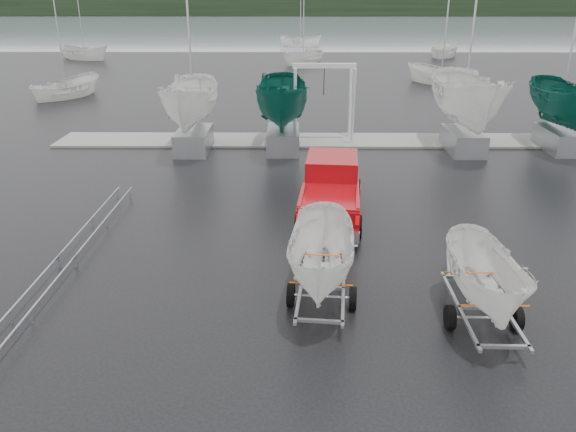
% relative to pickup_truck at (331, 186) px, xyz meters
% --- Properties ---
extents(ground_plane, '(120.00, 120.00, 0.00)m').
position_rel_pickup_truck_xyz_m(ground_plane, '(0.95, -2.48, -1.03)').
color(ground_plane, black).
rests_on(ground_plane, ground).
extents(lake, '(300.00, 300.00, 0.00)m').
position_rel_pickup_truck_xyz_m(lake, '(0.95, 97.52, -1.03)').
color(lake, gray).
rests_on(lake, ground).
extents(dock, '(30.00, 3.00, 0.12)m').
position_rel_pickup_truck_xyz_m(dock, '(0.95, 10.52, -0.98)').
color(dock, gray).
rests_on(dock, ground).
extents(treeline, '(300.00, 8.00, 6.00)m').
position_rel_pickup_truck_xyz_m(treeline, '(0.95, 167.52, 1.97)').
color(treeline, black).
rests_on(treeline, ground).
extents(pickup_truck, '(2.61, 6.08, 1.97)m').
position_rel_pickup_truck_xyz_m(pickup_truck, '(0.00, 0.00, 0.00)').
color(pickup_truck, '#95080E').
rests_on(pickup_truck, ground).
extents(trailer_hitched, '(1.86, 3.70, 5.01)m').
position_rel_pickup_truck_xyz_m(trailer_hitched, '(-0.61, -6.43, 1.69)').
color(trailer_hitched, '#97999F').
rests_on(trailer_hitched, ground).
extents(trailer_parked, '(1.79, 3.62, 4.52)m').
position_rel_pickup_truck_xyz_m(trailer_parked, '(3.23, -7.40, 1.44)').
color(trailer_parked, '#97999F').
rests_on(trailer_parked, ground).
extents(boat_hoist, '(3.30, 2.18, 4.12)m').
position_rel_pickup_truck_xyz_m(boat_hoist, '(0.22, 10.52, 1.64)').
color(boat_hoist, silver).
rests_on(boat_hoist, ground).
extents(keelboat_0, '(2.56, 3.20, 10.73)m').
position_rel_pickup_truck_xyz_m(keelboat_0, '(-6.42, 8.52, 3.04)').
color(keelboat_0, '#97999F').
rests_on(keelboat_0, ground).
extents(keelboat_1, '(2.60, 3.20, 8.01)m').
position_rel_pickup_truck_xyz_m(keelboat_1, '(-1.89, 8.72, 3.11)').
color(keelboat_1, '#97999F').
rests_on(keelboat_1, ground).
extents(keelboat_2, '(2.88, 3.20, 11.06)m').
position_rel_pickup_truck_xyz_m(keelboat_2, '(7.21, 8.52, 3.56)').
color(keelboat_2, '#97999F').
rests_on(keelboat_2, ground).
extents(keelboat_3, '(2.47, 3.20, 10.64)m').
position_rel_pickup_truck_xyz_m(keelboat_3, '(12.22, 8.82, 2.90)').
color(keelboat_3, '#97999F').
rests_on(keelboat_3, ground).
extents(mast_rack_0, '(0.56, 6.50, 0.06)m').
position_rel_pickup_truck_xyz_m(mast_rack_0, '(-8.05, -1.48, -0.68)').
color(mast_rack_0, '#97999F').
rests_on(mast_rack_0, ground).
extents(mast_rack_1, '(0.56, 6.50, 0.06)m').
position_rel_pickup_truck_xyz_m(mast_rack_1, '(-8.05, -7.48, -0.68)').
color(mast_rack_1, '#97999F').
rests_on(mast_rack_1, ground).
extents(moored_boat_0, '(3.22, 3.25, 11.13)m').
position_rel_pickup_truck_xyz_m(moored_boat_0, '(-18.65, 23.75, -1.02)').
color(moored_boat_0, silver).
rests_on(moored_boat_0, ground).
extents(moored_boat_1, '(3.47, 3.47, 11.23)m').
position_rel_pickup_truck_xyz_m(moored_boat_1, '(-0.29, 44.58, -1.02)').
color(moored_boat_1, silver).
rests_on(moored_boat_1, ground).
extents(moored_boat_2, '(3.58, 3.57, 11.33)m').
position_rel_pickup_truck_xyz_m(moored_boat_2, '(11.46, 30.54, -1.02)').
color(moored_boat_2, silver).
rests_on(moored_boat_2, ground).
extents(moored_boat_3, '(3.55, 3.58, 11.45)m').
position_rel_pickup_truck_xyz_m(moored_boat_3, '(16.99, 51.73, -1.02)').
color(moored_boat_3, silver).
rests_on(moored_boat_3, ground).
extents(moored_boat_4, '(3.78, 3.75, 11.65)m').
position_rel_pickup_truck_xyz_m(moored_boat_4, '(-25.99, 48.85, -1.02)').
color(moored_boat_4, silver).
rests_on(moored_boat_4, ground).
extents(moored_boat_5, '(3.47, 3.44, 11.34)m').
position_rel_pickup_truck_xyz_m(moored_boat_5, '(-0.38, 65.16, -1.02)').
color(moored_boat_5, silver).
rests_on(moored_boat_5, ground).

